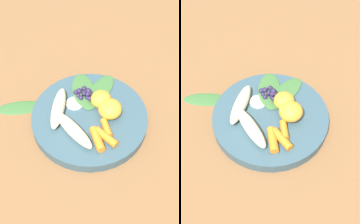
# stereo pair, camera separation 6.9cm
# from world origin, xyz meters

# --- Properties ---
(ground_plane) EXTENTS (2.40, 2.40, 0.00)m
(ground_plane) POSITION_xyz_m (0.00, 0.00, 0.00)
(ground_plane) COLOR brown
(bowl) EXTENTS (0.27, 0.27, 0.03)m
(bowl) POSITION_xyz_m (0.00, 0.00, 0.01)
(bowl) COLOR #385666
(bowl) RESTS_ON ground_plane
(banana_peeled_left) EXTENTS (0.12, 0.06, 0.03)m
(banana_peeled_left) POSITION_xyz_m (-0.00, 0.06, 0.04)
(banana_peeled_left) COLOR beige
(banana_peeled_left) RESTS_ON bowl
(banana_peeled_right) EXTENTS (0.08, 0.12, 0.03)m
(banana_peeled_right) POSITION_xyz_m (0.07, 0.03, 0.04)
(banana_peeled_right) COLOR beige
(banana_peeled_right) RESTS_ON bowl
(orange_segment_near) EXTENTS (0.05, 0.05, 0.04)m
(orange_segment_near) POSITION_xyz_m (-0.01, -0.04, 0.04)
(orange_segment_near) COLOR #F4A833
(orange_segment_near) RESTS_ON bowl
(orange_segment_far) EXTENTS (0.05, 0.05, 0.04)m
(orange_segment_far) POSITION_xyz_m (-0.04, -0.03, 0.05)
(orange_segment_far) COLOR #F4A833
(orange_segment_far) RESTS_ON bowl
(carrot_front) EXTENTS (0.06, 0.05, 0.02)m
(carrot_front) POSITION_xyz_m (-0.05, 0.05, 0.04)
(carrot_front) COLOR orange
(carrot_front) RESTS_ON bowl
(carrot_mid_left) EXTENTS (0.06, 0.03, 0.02)m
(carrot_mid_left) POSITION_xyz_m (-0.07, 0.04, 0.03)
(carrot_mid_left) COLOR orange
(carrot_mid_left) RESTS_ON bowl
(carrot_mid_right) EXTENTS (0.04, 0.04, 0.02)m
(carrot_mid_right) POSITION_xyz_m (-0.06, 0.02, 0.03)
(carrot_mid_right) COLOR orange
(carrot_mid_right) RESTS_ON bowl
(blueberry_pile) EXTENTS (0.06, 0.04, 0.03)m
(blueberry_pile) POSITION_xyz_m (0.04, -0.04, 0.04)
(blueberry_pile) COLOR #2D234C
(blueberry_pile) RESTS_ON bowl
(coconut_shred_patch) EXTENTS (0.04, 0.04, 0.00)m
(coconut_shred_patch) POSITION_xyz_m (0.05, -0.01, 0.03)
(coconut_shred_patch) COLOR white
(coconut_shred_patch) RESTS_ON bowl
(kale_leaf_left) EXTENTS (0.06, 0.13, 0.00)m
(kale_leaf_left) POSITION_xyz_m (0.02, -0.07, 0.03)
(kale_leaf_left) COLOR #3D7038
(kale_leaf_left) RESTS_ON bowl
(kale_leaf_right) EXTENTS (0.12, 0.12, 0.00)m
(kale_leaf_right) POSITION_xyz_m (0.05, -0.05, 0.03)
(kale_leaf_right) COLOR #3D7038
(kale_leaf_right) RESTS_ON bowl
(kale_leaf_stray) EXTENTS (0.12, 0.11, 0.01)m
(kale_leaf_stray) POSITION_xyz_m (0.17, 0.06, 0.00)
(kale_leaf_stray) COLOR #3D7038
(kale_leaf_stray) RESTS_ON ground_plane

